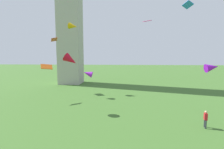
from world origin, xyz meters
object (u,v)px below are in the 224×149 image
object	(u,v)px
kite_flying_3	(188,5)
kite_flying_4	(73,26)
kite_flying_0	(54,40)
kite_flying_2	(88,74)
kite_flying_1	(71,60)
kite_flying_7	(47,67)
kite_flying_6	(212,67)
kite_flying_5	(147,21)
person_2	(206,118)

from	to	relation	value
kite_flying_3	kite_flying_4	bearing A→B (deg)	-132.51
kite_flying_0	kite_flying_2	bearing A→B (deg)	33.29
kite_flying_1	kite_flying_3	distance (m)	17.22
kite_flying_7	kite_flying_1	bearing A→B (deg)	109.60
kite_flying_1	kite_flying_6	size ratio (longest dim) A/B	1.24
kite_flying_0	kite_flying_3	world-z (taller)	kite_flying_3
kite_flying_1	kite_flying_2	world-z (taller)	kite_flying_1
kite_flying_2	kite_flying_4	xyz separation A→B (m)	(-3.61, 4.52, 8.45)
kite_flying_5	kite_flying_1	bearing A→B (deg)	-15.02
person_2	kite_flying_7	xyz separation A→B (m)	(-19.52, 8.49, 4.32)
kite_flying_1	kite_flying_4	distance (m)	13.22
kite_flying_0	kite_flying_5	distance (m)	20.20
kite_flying_5	kite_flying_7	xyz separation A→B (m)	(-14.16, 5.26, -5.51)
kite_flying_6	kite_flying_2	bearing A→B (deg)	63.09
kite_flying_4	kite_flying_5	distance (m)	17.58
kite_flying_0	kite_flying_5	bearing A→B (deg)	25.93
kite_flying_0	kite_flying_7	xyz separation A→B (m)	(1.64, -7.29, -4.70)
kite_flying_5	kite_flying_2	bearing A→B (deg)	-51.01
person_2	kite_flying_6	distance (m)	6.48
kite_flying_7	kite_flying_0	bearing A→B (deg)	-109.02
person_2	kite_flying_6	world-z (taller)	kite_flying_6
kite_flying_4	kite_flying_6	bearing A→B (deg)	-107.70
person_2	kite_flying_5	distance (m)	11.66
kite_flying_2	kite_flying_5	size ratio (longest dim) A/B	1.80
kite_flying_4	kite_flying_6	size ratio (longest dim) A/B	1.28
kite_flying_3	kite_flying_1	bearing A→B (deg)	-95.92
kite_flying_5	kite_flying_4	bearing A→B (deg)	-53.51
kite_flying_7	kite_flying_4	bearing A→B (deg)	-137.34
kite_flying_0	kite_flying_4	size ratio (longest dim) A/B	0.94
kite_flying_3	kite_flying_5	world-z (taller)	kite_flying_3
kite_flying_0	kite_flying_2	world-z (taller)	kite_flying_0
kite_flying_1	kite_flying_3	world-z (taller)	kite_flying_3
kite_flying_1	kite_flying_7	distance (m)	6.50
kite_flying_3	kite_flying_7	bearing A→B (deg)	-110.37
kite_flying_0	kite_flying_6	world-z (taller)	kite_flying_0
person_2	kite_flying_0	distance (m)	27.90
kite_flying_1	kite_flying_6	distance (m)	16.81
kite_flying_0	kite_flying_4	distance (m)	4.45
kite_flying_1	kite_flying_4	bearing A→B (deg)	17.99
kite_flying_1	kite_flying_5	world-z (taller)	kite_flying_5
kite_flying_3	kite_flying_4	xyz separation A→B (m)	(-18.10, 7.87, -1.34)
kite_flying_0	kite_flying_1	bearing A→B (deg)	4.84
kite_flying_1	kite_flying_5	distance (m)	10.23
kite_flying_0	kite_flying_3	size ratio (longest dim) A/B	1.35
kite_flying_0	person_2	bearing A→B (deg)	27.67
person_2	kite_flying_5	bearing A→B (deg)	69.70
kite_flying_1	kite_flying_4	size ratio (longest dim) A/B	0.97
kite_flying_4	kite_flying_5	xyz separation A→B (m)	(12.10, -12.65, -1.63)
kite_flying_0	kite_flying_1	size ratio (longest dim) A/B	0.97
kite_flying_0	kite_flying_5	world-z (taller)	kite_flying_5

